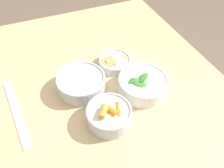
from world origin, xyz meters
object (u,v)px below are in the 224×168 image
ruler (16,112)px  bowl_cookies (115,62)px  bowl_beans_hotdog (81,83)px  bowl_carrots (109,115)px  bowl_greens (142,84)px

ruler → bowl_cookies: bearing=-77.3°
ruler → bowl_beans_hotdog: bearing=-85.4°
bowl_carrots → bowl_greens: 0.19m
bowl_carrots → ruler: (0.16, 0.29, -0.03)m
bowl_greens → bowl_cookies: 0.18m
bowl_beans_hotdog → ruler: bowl_beans_hotdog is taller
bowl_beans_hotdog → bowl_cookies: bowl_beans_hotdog is taller
bowl_carrots → bowl_beans_hotdog: 0.18m
bowl_cookies → bowl_carrots: bearing=153.3°
bowl_cookies → ruler: (-0.09, 0.42, -0.02)m
bowl_carrots → bowl_cookies: 0.28m
bowl_carrots → bowl_greens: (0.08, -0.17, -0.00)m
bowl_greens → ruler: (0.08, 0.46, -0.03)m
bowl_carrots → ruler: bearing=61.5°
ruler → bowl_carrots: bearing=-118.5°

